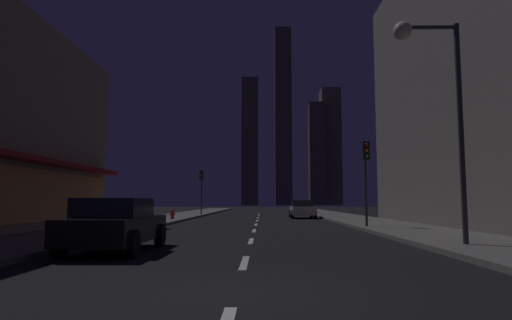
{
  "coord_description": "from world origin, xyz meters",
  "views": [
    {
      "loc": [
        0.41,
        -6.59,
        1.37
      ],
      "look_at": [
        0.0,
        19.23,
        3.83
      ],
      "focal_mm": 30.41,
      "sensor_mm": 36.0,
      "label": 1
    }
  ],
  "objects_px": {
    "car_parked_near": "(116,224)",
    "car_parked_far": "(302,209)",
    "fire_hydrant_far_left": "(172,214)",
    "traffic_light_near_right": "(366,164)",
    "street_lamp_right": "(430,76)",
    "traffic_light_far_left": "(201,182)"
  },
  "relations": [
    {
      "from": "car_parked_near",
      "to": "traffic_light_far_left",
      "type": "bearing_deg",
      "value": 93.66
    },
    {
      "from": "car_parked_near",
      "to": "traffic_light_near_right",
      "type": "bearing_deg",
      "value": 46.35
    },
    {
      "from": "fire_hydrant_far_left",
      "to": "car_parked_near",
      "type": "bearing_deg",
      "value": -82.89
    },
    {
      "from": "traffic_light_near_right",
      "to": "street_lamp_right",
      "type": "relative_size",
      "value": 0.64
    },
    {
      "from": "car_parked_near",
      "to": "fire_hydrant_far_left",
      "type": "xyz_separation_m",
      "value": [
        -2.3,
        18.44,
        -0.29
      ]
    },
    {
      "from": "car_parked_near",
      "to": "traffic_light_far_left",
      "type": "relative_size",
      "value": 1.01
    },
    {
      "from": "car_parked_near",
      "to": "car_parked_far",
      "type": "distance_m",
      "value": 24.54
    },
    {
      "from": "car_parked_near",
      "to": "street_lamp_right",
      "type": "bearing_deg",
      "value": 4.97
    },
    {
      "from": "car_parked_near",
      "to": "traffic_light_near_right",
      "type": "relative_size",
      "value": 1.01
    },
    {
      "from": "car_parked_far",
      "to": "fire_hydrant_far_left",
      "type": "distance_m",
      "value": 10.75
    },
    {
      "from": "street_lamp_right",
      "to": "traffic_light_near_right",
      "type": "bearing_deg",
      "value": 89.21
    },
    {
      "from": "traffic_light_near_right",
      "to": "traffic_light_far_left",
      "type": "distance_m",
      "value": 22.94
    },
    {
      "from": "car_parked_near",
      "to": "traffic_light_near_right",
      "type": "xyz_separation_m",
      "value": [
        9.1,
        9.54,
        2.45
      ]
    },
    {
      "from": "car_parked_far",
      "to": "traffic_light_near_right",
      "type": "relative_size",
      "value": 1.01
    },
    {
      "from": "traffic_light_near_right",
      "to": "street_lamp_right",
      "type": "distance_m",
      "value": 8.96
    },
    {
      "from": "fire_hydrant_far_left",
      "to": "street_lamp_right",
      "type": "xyz_separation_m",
      "value": [
        11.28,
        -17.66,
        4.61
      ]
    },
    {
      "from": "traffic_light_far_left",
      "to": "street_lamp_right",
      "type": "relative_size",
      "value": 0.64
    },
    {
      "from": "fire_hydrant_far_left",
      "to": "car_parked_far",
      "type": "bearing_deg",
      "value": 27.82
    },
    {
      "from": "car_parked_far",
      "to": "street_lamp_right",
      "type": "distance_m",
      "value": 23.15
    },
    {
      "from": "car_parked_near",
      "to": "traffic_light_near_right",
      "type": "height_order",
      "value": "traffic_light_near_right"
    },
    {
      "from": "car_parked_near",
      "to": "traffic_light_far_left",
      "type": "distance_m",
      "value": 29.83
    },
    {
      "from": "car_parked_far",
      "to": "street_lamp_right",
      "type": "xyz_separation_m",
      "value": [
        1.78,
        -22.68,
        4.33
      ]
    }
  ]
}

